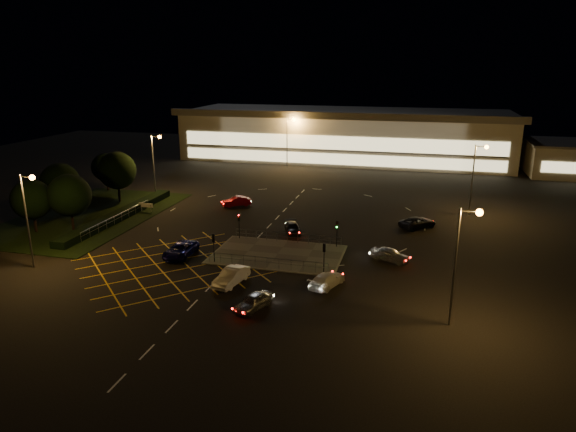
% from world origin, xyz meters
% --- Properties ---
extents(ground, '(180.00, 180.00, 0.00)m').
position_xyz_m(ground, '(0.00, 0.00, 0.00)').
color(ground, black).
rests_on(ground, ground).
extents(pedestrian_island, '(14.00, 9.00, 0.12)m').
position_xyz_m(pedestrian_island, '(2.00, -2.00, 0.06)').
color(pedestrian_island, '#4C4944').
rests_on(pedestrian_island, ground).
extents(grass_verge, '(18.00, 30.00, 0.08)m').
position_xyz_m(grass_verge, '(-28.00, 6.00, 0.04)').
color(grass_verge, black).
rests_on(grass_verge, ground).
extents(hedge, '(2.00, 26.00, 1.00)m').
position_xyz_m(hedge, '(-23.00, 6.00, 0.50)').
color(hedge, black).
rests_on(hedge, ground).
extents(supermarket, '(72.00, 26.50, 10.50)m').
position_xyz_m(supermarket, '(0.00, 61.95, 5.31)').
color(supermarket, beige).
rests_on(supermarket, ground).
extents(streetlight_sw, '(1.78, 0.56, 10.03)m').
position_xyz_m(streetlight_sw, '(-21.56, -12.00, 6.56)').
color(streetlight_sw, slate).
rests_on(streetlight_sw, ground).
extents(streetlight_se, '(1.78, 0.56, 10.03)m').
position_xyz_m(streetlight_se, '(20.44, -14.00, 6.56)').
color(streetlight_se, slate).
rests_on(streetlight_se, ground).
extents(streetlight_nw, '(1.78, 0.56, 10.03)m').
position_xyz_m(streetlight_nw, '(-23.56, 18.00, 6.56)').
color(streetlight_nw, slate).
rests_on(streetlight_nw, ground).
extents(streetlight_ne, '(1.78, 0.56, 10.03)m').
position_xyz_m(streetlight_ne, '(24.44, 20.00, 6.56)').
color(streetlight_ne, slate).
rests_on(streetlight_ne, ground).
extents(streetlight_far_left, '(1.78, 0.56, 10.03)m').
position_xyz_m(streetlight_far_left, '(-9.56, 48.00, 6.56)').
color(streetlight_far_left, slate).
rests_on(streetlight_far_left, ground).
extents(streetlight_far_right, '(1.78, 0.56, 10.03)m').
position_xyz_m(streetlight_far_right, '(30.44, 50.00, 6.56)').
color(streetlight_far_right, slate).
rests_on(streetlight_far_right, ground).
extents(signal_sw, '(0.28, 0.30, 3.15)m').
position_xyz_m(signal_sw, '(-4.00, -5.99, 2.37)').
color(signal_sw, black).
rests_on(signal_sw, pedestrian_island).
extents(signal_se, '(0.28, 0.30, 3.15)m').
position_xyz_m(signal_se, '(8.00, -5.99, 2.37)').
color(signal_se, black).
rests_on(signal_se, pedestrian_island).
extents(signal_nw, '(0.28, 0.30, 3.15)m').
position_xyz_m(signal_nw, '(-4.00, 1.99, 2.37)').
color(signal_nw, black).
rests_on(signal_nw, pedestrian_island).
extents(signal_ne, '(0.28, 0.30, 3.15)m').
position_xyz_m(signal_ne, '(8.00, 1.99, 2.37)').
color(signal_ne, black).
rests_on(signal_ne, pedestrian_island).
extents(tree_a, '(5.04, 5.04, 6.86)m').
position_xyz_m(tree_a, '(-30.00, -2.00, 4.33)').
color(tree_a, black).
rests_on(tree_a, ground).
extents(tree_b, '(5.40, 5.40, 7.35)m').
position_xyz_m(tree_b, '(-32.00, 6.00, 4.64)').
color(tree_b, black).
rests_on(tree_b, ground).
extents(tree_c, '(5.76, 5.76, 7.84)m').
position_xyz_m(tree_c, '(-28.00, 14.00, 4.95)').
color(tree_c, black).
rests_on(tree_c, ground).
extents(tree_d, '(4.68, 4.68, 6.37)m').
position_xyz_m(tree_d, '(-34.00, 20.00, 4.02)').
color(tree_d, black).
rests_on(tree_d, ground).
extents(tree_e, '(5.40, 5.40, 7.35)m').
position_xyz_m(tree_e, '(-26.00, 0.00, 4.64)').
color(tree_e, black).
rests_on(tree_e, ground).
extents(car_near_silver, '(3.07, 4.45, 1.41)m').
position_xyz_m(car_near_silver, '(3.52, -15.34, 0.70)').
color(car_near_silver, '#A1A4A8').
rests_on(car_near_silver, ground).
extents(car_queue_white, '(2.52, 4.94, 1.55)m').
position_xyz_m(car_queue_white, '(-0.24, -10.80, 0.78)').
color(car_queue_white, white).
rests_on(car_queue_white, ground).
extents(car_left_blue, '(2.49, 5.40, 1.50)m').
position_xyz_m(car_left_blue, '(-8.38, -5.15, 0.75)').
color(car_left_blue, '#0D0E4F').
rests_on(car_left_blue, ground).
extents(car_far_dkgrey, '(3.20, 4.71, 1.27)m').
position_xyz_m(car_far_dkgrey, '(1.69, 6.01, 0.63)').
color(car_far_dkgrey, black).
rests_on(car_far_dkgrey, ground).
extents(car_right_silver, '(4.66, 3.14, 1.47)m').
position_xyz_m(car_right_silver, '(14.30, -0.78, 0.74)').
color(car_right_silver, '#ABAEB3').
rests_on(car_right_silver, ground).
extents(car_circ_red, '(4.42, 3.72, 1.43)m').
position_xyz_m(car_circ_red, '(-9.62, 16.28, 0.71)').
color(car_circ_red, maroon).
rests_on(car_circ_red, ground).
extents(car_east_grey, '(5.34, 5.29, 1.43)m').
position_xyz_m(car_east_grey, '(17.05, 12.21, 0.72)').
color(car_east_grey, black).
rests_on(car_east_grey, ground).
extents(car_approach_white, '(3.42, 5.04, 1.35)m').
position_xyz_m(car_approach_white, '(8.86, -9.00, 0.68)').
color(car_approach_white, silver).
rests_on(car_approach_white, ground).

